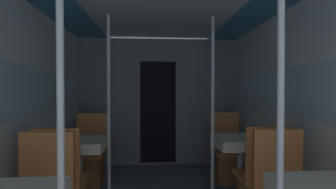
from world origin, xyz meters
TOP-DOWN VIEW (x-y plane):
  - wall_left at (-1.43, 1.77)m, footprint 0.05×6.33m
  - wall_right at (1.43, 1.77)m, footprint 0.05×6.33m
  - bulkhead_far at (0.00, 3.85)m, footprint 2.81×0.09m
  - support_pole_left_0 at (-0.65, 0.62)m, footprint 0.04×0.04m
  - dining_table_left_1 at (-1.02, 2.35)m, footprint 0.66×0.66m
  - chair_left_far_1 at (-1.02, 2.93)m, footprint 0.45×0.45m
  - support_pole_left_1 at (-0.65, 2.35)m, footprint 0.04×0.04m
  - support_pole_right_0 at (0.65, 0.62)m, footprint 0.04×0.04m
  - dining_table_right_1 at (1.02, 2.35)m, footprint 0.66×0.66m
  - chair_right_far_1 at (1.02, 2.93)m, footprint 0.45×0.45m
  - support_pole_right_1 at (0.65, 2.35)m, footprint 0.04×0.04m

SIDE VIEW (x-z plane):
  - chair_left_far_1 at x=-1.02m, z-range -0.20..0.80m
  - chair_right_far_1 at x=1.02m, z-range -0.20..0.80m
  - dining_table_left_1 at x=-1.02m, z-range 0.27..1.02m
  - dining_table_right_1 at x=1.02m, z-range 0.27..1.02m
  - bulkhead_far at x=0.00m, z-range 0.00..2.27m
  - support_pole_left_0 at x=-0.65m, z-range 0.00..2.28m
  - support_pole_left_1 at x=-0.65m, z-range 0.00..2.28m
  - support_pole_right_0 at x=0.65m, z-range 0.00..2.28m
  - support_pole_right_1 at x=0.65m, z-range 0.00..2.28m
  - wall_left at x=-1.43m, z-range 0.02..2.30m
  - wall_right at x=1.43m, z-range 0.02..2.30m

